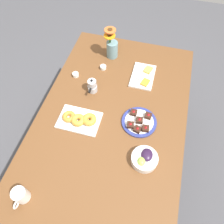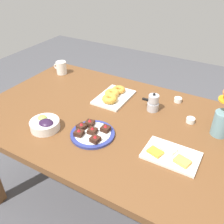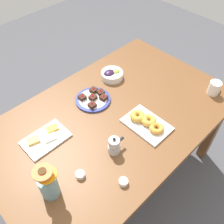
% 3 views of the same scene
% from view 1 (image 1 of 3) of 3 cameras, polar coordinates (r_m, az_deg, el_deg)
% --- Properties ---
extents(ground_plane, '(6.00, 6.00, 0.00)m').
position_cam_1_polar(ground_plane, '(2.16, 0.00, -11.45)').
color(ground_plane, '#4C4C51').
extents(dining_table, '(1.60, 1.00, 0.74)m').
position_cam_1_polar(dining_table, '(1.57, 0.00, -2.51)').
color(dining_table, brown).
rests_on(dining_table, ground_plane).
extents(coffee_mug, '(0.11, 0.08, 0.10)m').
position_cam_1_polar(coffee_mug, '(1.33, -22.78, -19.42)').
color(coffee_mug, white).
rests_on(coffee_mug, dining_table).
extents(grape_bowl, '(0.16, 0.16, 0.07)m').
position_cam_1_polar(grape_bowl, '(1.34, 8.51, -11.96)').
color(grape_bowl, white).
rests_on(grape_bowl, dining_table).
extents(cheese_platter, '(0.26, 0.17, 0.03)m').
position_cam_1_polar(cheese_platter, '(1.72, 8.15, 9.31)').
color(cheese_platter, white).
rests_on(cheese_platter, dining_table).
extents(croissant_platter, '(0.19, 0.28, 0.05)m').
position_cam_1_polar(croissant_platter, '(1.47, -8.44, -1.95)').
color(croissant_platter, white).
rests_on(croissant_platter, dining_table).
extents(jam_cup_honey, '(0.05, 0.05, 0.03)m').
position_cam_1_polar(jam_cup_honey, '(1.76, -2.33, 11.62)').
color(jam_cup_honey, white).
rests_on(jam_cup_honey, dining_table).
extents(jam_cup_berry, '(0.05, 0.05, 0.03)m').
position_cam_1_polar(jam_cup_berry, '(1.73, -9.49, 9.63)').
color(jam_cup_berry, white).
rests_on(jam_cup_berry, dining_table).
extents(dessert_plate, '(0.23, 0.23, 0.05)m').
position_cam_1_polar(dessert_plate, '(1.46, 7.09, -2.57)').
color(dessert_plate, navy).
rests_on(dessert_plate, dining_table).
extents(flower_vase, '(0.10, 0.11, 0.25)m').
position_cam_1_polar(flower_vase, '(1.82, -0.03, 16.49)').
color(flower_vase, '#6B939E').
rests_on(flower_vase, dining_table).
extents(moka_pot, '(0.11, 0.07, 0.12)m').
position_cam_1_polar(moka_pot, '(1.59, -5.17, 6.75)').
color(moka_pot, '#B7B7BC').
rests_on(moka_pot, dining_table).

